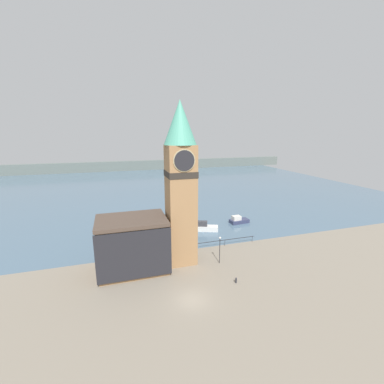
{
  "coord_description": "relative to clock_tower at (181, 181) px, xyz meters",
  "views": [
    {
      "loc": [
        -8.06,
        -26.14,
        19.85
      ],
      "look_at": [
        2.23,
        7.36,
        11.66
      ],
      "focal_mm": 24.0,
      "sensor_mm": 36.0,
      "label": 1
    }
  ],
  "objects": [
    {
      "name": "ground_plane",
      "position": [
        -1.24,
        -9.81,
        -12.9
      ],
      "size": [
        160.0,
        160.0,
        0.0
      ],
      "primitive_type": "plane",
      "color": "gray"
    },
    {
      "name": "lamp_post",
      "position": [
        5.45,
        -2.45,
        -9.9
      ],
      "size": [
        0.32,
        0.32,
        4.35
      ],
      "color": "black",
      "rests_on": "ground_plane"
    },
    {
      "name": "mooring_bollard_near",
      "position": [
        5.47,
        -8.11,
        -12.48
      ],
      "size": [
        0.26,
        0.26,
        0.77
      ],
      "color": "#2D2D33",
      "rests_on": "ground_plane"
    },
    {
      "name": "far_shoreline",
      "position": [
        -1.24,
        103.37,
        -10.4
      ],
      "size": [
        180.0,
        3.0,
        5.0
      ],
      "color": "slate",
      "rests_on": "water"
    },
    {
      "name": "clock_tower",
      "position": [
        0.0,
        0.0,
        0.0
      ],
      "size": [
        4.7,
        4.7,
        24.29
      ],
      "color": "#9E754C",
      "rests_on": "ground_plane"
    },
    {
      "name": "boat_near",
      "position": [
        7.95,
        10.85,
        -12.16
      ],
      "size": [
        5.05,
        3.22,
        2.01
      ],
      "rotation": [
        0.0,
        0.0,
        -0.36
      ],
      "color": "silver",
      "rests_on": "water"
    },
    {
      "name": "pier_railing",
      "position": [
        8.86,
        3.12,
        -11.94
      ],
      "size": [
        11.66,
        0.08,
        1.09
      ],
      "color": "#232328",
      "rests_on": "ground_plane"
    },
    {
      "name": "boat_far",
      "position": [
        16.62,
        13.0,
        -12.28
      ],
      "size": [
        4.4,
        2.33,
        1.72
      ],
      "rotation": [
        0.0,
        0.0,
        0.09
      ],
      "color": "#333856",
      "rests_on": "water"
    },
    {
      "name": "water",
      "position": [
        -1.24,
        63.37,
        -12.9
      ],
      "size": [
        160.0,
        120.0,
        0.0
      ],
      "color": "slate",
      "rests_on": "ground_plane"
    },
    {
      "name": "pier_building",
      "position": [
        -7.43,
        -0.44,
        -8.93
      ],
      "size": [
        9.95,
        7.26,
        7.9
      ],
      "color": "#9E754C",
      "rests_on": "ground_plane"
    }
  ]
}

